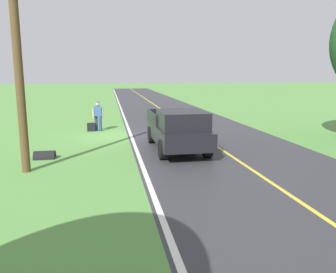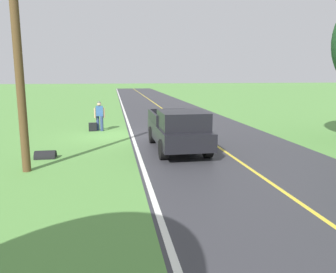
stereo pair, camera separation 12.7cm
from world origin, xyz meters
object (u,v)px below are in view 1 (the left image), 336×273
utility_pole_roadside (18,58)px  pickup_truck_passing (178,129)px  hitchhiker_walking (98,114)px  suitcase_carried (91,127)px

utility_pole_roadside → pickup_truck_passing: bearing=-158.3°
hitchhiker_walking → suitcase_carried: bearing=15.0°
pickup_truck_passing → utility_pole_roadside: (5.78, 2.30, 2.84)m
suitcase_carried → pickup_truck_passing: pickup_truck_passing is taller
pickup_truck_passing → utility_pole_roadside: size_ratio=0.71×
hitchhiker_walking → pickup_truck_passing: pickup_truck_passing is taller
suitcase_carried → utility_pole_roadside: 9.06m
hitchhiker_walking → suitcase_carried: hitchhiker_walking is taller
utility_pole_roadside → suitcase_carried: bearing=-102.5°
suitcase_carried → utility_pole_roadside: bearing=-16.6°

